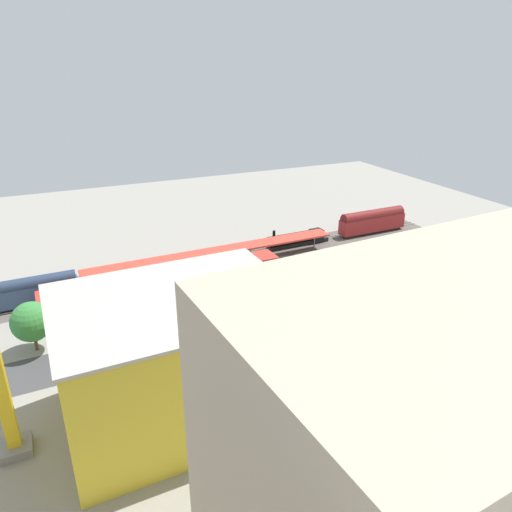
{
  "coord_description": "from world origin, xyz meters",
  "views": [
    {
      "loc": [
        28.55,
        72.37,
        42.83
      ],
      "look_at": [
        -4.9,
        -0.63,
        9.48
      ],
      "focal_mm": 33.53,
      "sensor_mm": 36.0,
      "label": 1
    }
  ],
  "objects_px": {
    "platform_canopy_far": "(216,251)",
    "locomotive": "(298,239)",
    "passenger_coach": "(372,221)",
    "street_tree_0": "(32,322)",
    "construction_building": "(178,357)",
    "box_truck_1": "(203,330)",
    "parked_car_1": "(314,314)",
    "parked_car_3": "(233,331)",
    "street_tree_2": "(365,260)",
    "street_tree_3": "(340,263)",
    "traffic_light": "(125,311)",
    "parked_car_0": "(354,304)",
    "box_truck_0": "(172,333)",
    "street_tree_1": "(217,289)",
    "platform_canopy_near": "(166,274)",
    "parked_car_2": "(278,322)",
    "freight_coach_far": "(24,292)"
  },
  "relations": [
    {
      "from": "platform_canopy_near",
      "to": "box_truck_0",
      "type": "distance_m",
      "value": 18.45
    },
    {
      "from": "locomotive",
      "to": "box_truck_1",
      "type": "relative_size",
      "value": 1.6
    },
    {
      "from": "parked_car_2",
      "to": "street_tree_1",
      "type": "height_order",
      "value": "street_tree_1"
    },
    {
      "from": "box_truck_0",
      "to": "street_tree_1",
      "type": "height_order",
      "value": "street_tree_1"
    },
    {
      "from": "street_tree_1",
      "to": "box_truck_0",
      "type": "bearing_deg",
      "value": 30.13
    },
    {
      "from": "passenger_coach",
      "to": "parked_car_0",
      "type": "height_order",
      "value": "passenger_coach"
    },
    {
      "from": "platform_canopy_far",
      "to": "parked_car_1",
      "type": "bearing_deg",
      "value": 107.26
    },
    {
      "from": "box_truck_0",
      "to": "street_tree_0",
      "type": "relative_size",
      "value": 1.08
    },
    {
      "from": "platform_canopy_near",
      "to": "freight_coach_far",
      "type": "bearing_deg",
      "value": -11.33
    },
    {
      "from": "passenger_coach",
      "to": "parked_car_1",
      "type": "height_order",
      "value": "passenger_coach"
    },
    {
      "from": "parked_car_0",
      "to": "street_tree_3",
      "type": "relative_size",
      "value": 0.54
    },
    {
      "from": "platform_canopy_near",
      "to": "street_tree_1",
      "type": "height_order",
      "value": "street_tree_1"
    },
    {
      "from": "parked_car_0",
      "to": "street_tree_3",
      "type": "distance_m",
      "value": 9.97
    },
    {
      "from": "passenger_coach",
      "to": "box_truck_1",
      "type": "distance_m",
      "value": 65.21
    },
    {
      "from": "street_tree_1",
      "to": "construction_building",
      "type": "bearing_deg",
      "value": 58.95
    },
    {
      "from": "locomotive",
      "to": "platform_canopy_near",
      "type": "bearing_deg",
      "value": 17.99
    },
    {
      "from": "box_truck_1",
      "to": "traffic_light",
      "type": "height_order",
      "value": "traffic_light"
    },
    {
      "from": "passenger_coach",
      "to": "street_tree_2",
      "type": "relative_size",
      "value": 2.9
    },
    {
      "from": "passenger_coach",
      "to": "street_tree_0",
      "type": "height_order",
      "value": "street_tree_0"
    },
    {
      "from": "parked_car_1",
      "to": "box_truck_0",
      "type": "distance_m",
      "value": 25.25
    },
    {
      "from": "platform_canopy_far",
      "to": "parked_car_0",
      "type": "relative_size",
      "value": 12.99
    },
    {
      "from": "locomotive",
      "to": "street_tree_3",
      "type": "xyz_separation_m",
      "value": [
        3.93,
        23.74,
        3.56
      ]
    },
    {
      "from": "platform_canopy_far",
      "to": "freight_coach_far",
      "type": "bearing_deg",
      "value": 2.5
    },
    {
      "from": "parked_car_3",
      "to": "construction_building",
      "type": "bearing_deg",
      "value": 46.72
    },
    {
      "from": "passenger_coach",
      "to": "street_tree_2",
      "type": "distance_m",
      "value": 30.33
    },
    {
      "from": "locomotive",
      "to": "construction_building",
      "type": "relative_size",
      "value": 0.59
    },
    {
      "from": "locomotive",
      "to": "street_tree_0",
      "type": "distance_m",
      "value": 64.5
    },
    {
      "from": "parked_car_1",
      "to": "construction_building",
      "type": "relative_size",
      "value": 0.16
    },
    {
      "from": "parked_car_3",
      "to": "street_tree_0",
      "type": "xyz_separation_m",
      "value": [
        30.0,
        -9.01,
        4.3
      ]
    },
    {
      "from": "parked_car_0",
      "to": "street_tree_2",
      "type": "bearing_deg",
      "value": -134.12
    },
    {
      "from": "parked_car_2",
      "to": "traffic_light",
      "type": "distance_m",
      "value": 25.83
    },
    {
      "from": "passenger_coach",
      "to": "street_tree_0",
      "type": "distance_m",
      "value": 85.52
    },
    {
      "from": "parked_car_3",
      "to": "street_tree_2",
      "type": "distance_m",
      "value": 34.16
    },
    {
      "from": "platform_canopy_near",
      "to": "parked_car_0",
      "type": "distance_m",
      "value": 36.33
    },
    {
      "from": "platform_canopy_far",
      "to": "locomotive",
      "type": "distance_m",
      "value": 24.05
    },
    {
      "from": "locomotive",
      "to": "street_tree_1",
      "type": "bearing_deg",
      "value": 38.41
    },
    {
      "from": "parked_car_3",
      "to": "platform_canopy_far",
      "type": "bearing_deg",
      "value": -104.17
    },
    {
      "from": "locomotive",
      "to": "traffic_light",
      "type": "relative_size",
      "value": 2.61
    },
    {
      "from": "passenger_coach",
      "to": "construction_building",
      "type": "xyz_separation_m",
      "value": [
        65.4,
        45.67,
        4.74
      ]
    },
    {
      "from": "platform_canopy_far",
      "to": "box_truck_1",
      "type": "bearing_deg",
      "value": 65.48
    },
    {
      "from": "box_truck_1",
      "to": "platform_canopy_far",
      "type": "bearing_deg",
      "value": -114.52
    },
    {
      "from": "freight_coach_far",
      "to": "passenger_coach",
      "type": "bearing_deg",
      "value": -175.5
    },
    {
      "from": "platform_canopy_far",
      "to": "parked_car_3",
      "type": "bearing_deg",
      "value": 75.83
    },
    {
      "from": "passenger_coach",
      "to": "parked_car_3",
      "type": "height_order",
      "value": "passenger_coach"
    },
    {
      "from": "locomotive",
      "to": "box_truck_0",
      "type": "height_order",
      "value": "locomotive"
    },
    {
      "from": "construction_building",
      "to": "parked_car_3",
      "type": "bearing_deg",
      "value": -134.59
    },
    {
      "from": "platform_canopy_far",
      "to": "street_tree_2",
      "type": "distance_m",
      "value": 31.75
    },
    {
      "from": "platform_canopy_far",
      "to": "parked_car_2",
      "type": "distance_m",
      "value": 27.7
    },
    {
      "from": "platform_canopy_far",
      "to": "box_truck_0",
      "type": "height_order",
      "value": "platform_canopy_far"
    },
    {
      "from": "parked_car_3",
      "to": "construction_building",
      "type": "height_order",
      "value": "construction_building"
    }
  ]
}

